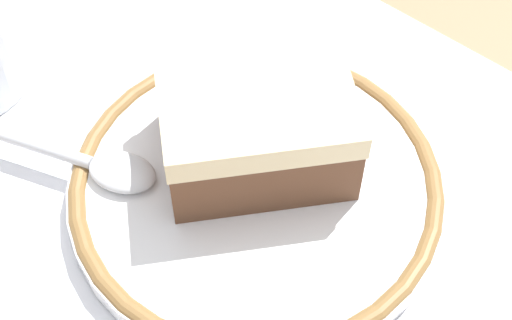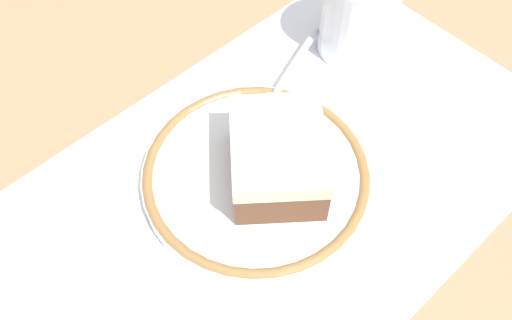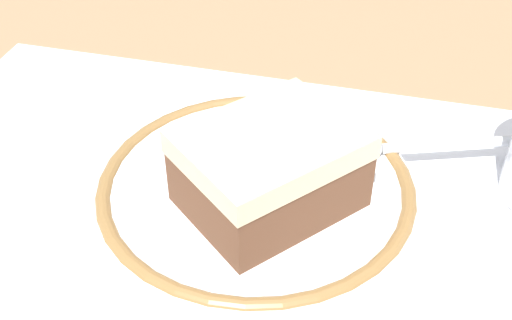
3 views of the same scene
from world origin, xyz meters
The scene contains 5 objects.
ground_plane centered at (0.00, 0.00, 0.00)m, with size 2.40×2.40×0.00m, color #9E7551.
placemat centered at (0.00, 0.00, 0.00)m, with size 0.55×0.33×0.00m, color white.
plate centered at (-0.01, 0.01, 0.01)m, with size 0.21×0.21×0.02m.
cake_slice centered at (0.00, 0.00, 0.04)m, with size 0.13×0.13×0.05m.
spoon centered at (0.07, 0.07, 0.02)m, with size 0.14×0.06×0.01m.
Camera 3 is at (0.07, -0.30, 0.29)m, focal length 46.13 mm.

